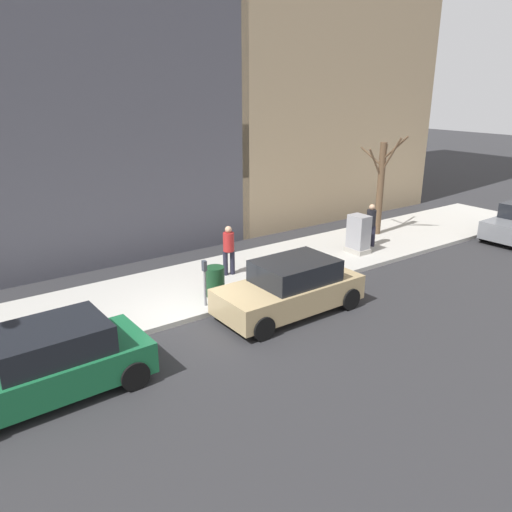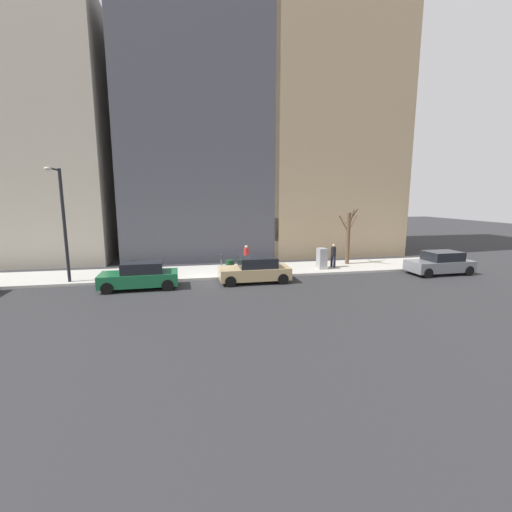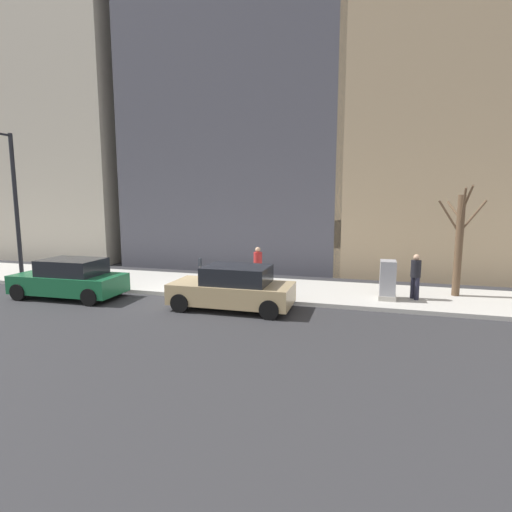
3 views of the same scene
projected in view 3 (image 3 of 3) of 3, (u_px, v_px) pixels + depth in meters
ground_plane at (185, 297)px, 15.52m from camera, size 120.00×120.00×0.00m
sidewalk at (205, 285)px, 17.42m from camera, size 4.00×36.00×0.15m
parked_car_tan at (233, 288)px, 13.78m from camera, size 1.96×4.22×1.52m
parked_car_green at (70, 279)px, 15.37m from camera, size 2.03×4.25×1.52m
parking_meter at (200, 271)px, 15.68m from camera, size 0.14×0.10×1.35m
utility_box at (388, 280)px, 14.57m from camera, size 0.83×0.61×1.43m
streetlamp at (10, 194)px, 17.55m from camera, size 1.97×0.32×6.50m
bare_tree at (459, 241)px, 14.91m from camera, size 2.04×1.80×4.14m
trash_bin at (219, 279)px, 16.00m from camera, size 0.56×0.56×0.90m
pedestrian_near_meter at (416, 274)px, 14.55m from camera, size 0.36×0.36×1.66m
pedestrian_midblock at (258, 264)px, 16.76m from camera, size 0.36×0.39×1.66m
office_block_center at (254, 46)px, 24.79m from camera, size 12.11×12.11×26.46m
office_tower_right at (84, 110)px, 27.21m from camera, size 9.39×9.39×19.63m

